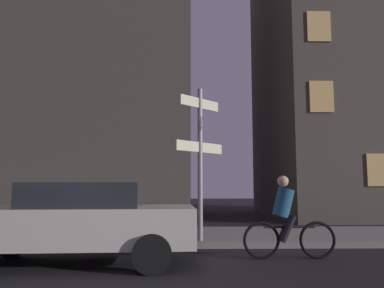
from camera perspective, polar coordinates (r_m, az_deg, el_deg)
sidewalk_kerb at (r=10.53m, az=-3.86°, el=-13.58°), size 40.00×3.38×0.14m
signpost at (r=9.10m, az=1.21°, el=-0.78°), size 1.14×1.65×3.61m
car_near_right at (r=7.32m, az=-16.81°, el=-10.90°), size 4.44×2.07×1.47m
cyclist at (r=7.80m, az=13.95°, el=-10.96°), size 1.82×0.32×1.61m
building_left_block at (r=20.22m, az=-15.98°, el=17.36°), size 10.34×9.89×18.88m
building_right_block at (r=21.30m, az=24.91°, el=9.51°), size 10.17×8.91×14.00m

